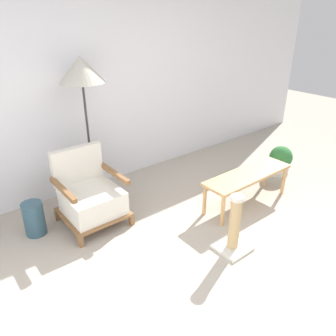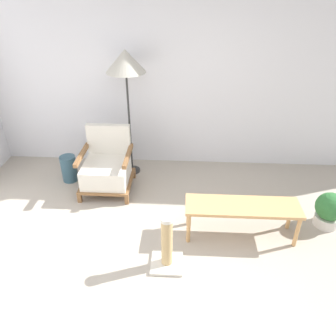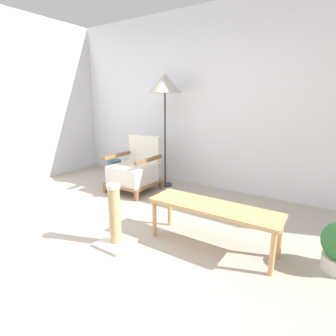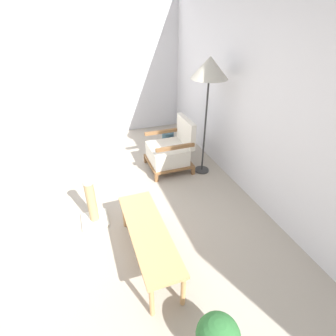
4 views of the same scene
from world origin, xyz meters
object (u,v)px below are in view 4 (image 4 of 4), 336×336
object	(u,v)px
coffee_table	(148,234)
floor_lamp	(210,71)
vase	(168,141)
armchair	(170,151)
scratching_post	(92,206)

from	to	relation	value
coffee_table	floor_lamp	bearing A→B (deg)	137.47
coffee_table	vase	size ratio (longest dim) A/B	3.27
armchair	coffee_table	bearing A→B (deg)	-26.69
armchair	scratching_post	xyz separation A→B (m)	(0.88, -1.33, -0.09)
armchair	vase	distance (m)	0.62
armchair	scratching_post	bearing A→B (deg)	-56.45
floor_lamp	coffee_table	bearing A→B (deg)	-42.53
floor_lamp	coffee_table	distance (m)	2.27
floor_lamp	vase	bearing A→B (deg)	-161.21
coffee_table	scratching_post	bearing A→B (deg)	-148.44
floor_lamp	coffee_table	size ratio (longest dim) A/B	1.42
armchair	floor_lamp	bearing A→B (deg)	60.27
coffee_table	vase	world-z (taller)	coffee_table
scratching_post	coffee_table	bearing A→B (deg)	31.56
armchair	floor_lamp	distance (m)	1.36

